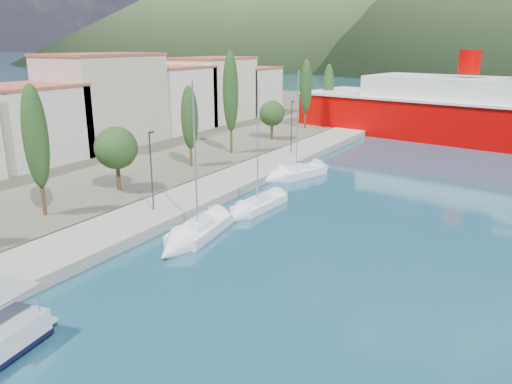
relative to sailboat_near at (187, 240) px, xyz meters
The scene contains 9 objects.
ground 109.07m from the sailboat_near, 88.04° to the left, with size 1400.00×1400.00×0.00m, color navy.
quay 15.91m from the sailboat_near, 109.33° to the left, with size 5.00×88.00×0.80m, color gray.
land_strip 49.97m from the sailboat_near, 149.97° to the left, with size 70.00×148.00×0.70m, color #565644.
town_buildings 38.71m from the sailboat_near, 137.48° to the left, with size 9.20×69.20×11.30m.
tree_row 23.81m from the sailboat_near, 120.47° to the left, with size 3.70×65.00×11.66m.
lamp_posts 7.38m from the sailboat_near, 146.04° to the left, with size 0.15×45.76×6.06m.
sailboat_near is the anchor object (origin of this frame).
sailboat_mid 7.49m from the sailboat_near, 87.82° to the left, with size 2.50×7.97×11.32m.
sailboat_far 18.70m from the sailboat_near, 96.02° to the left, with size 5.12×8.32×11.66m.
Camera 1 is at (16.30, -13.92, 13.17)m, focal length 35.00 mm.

